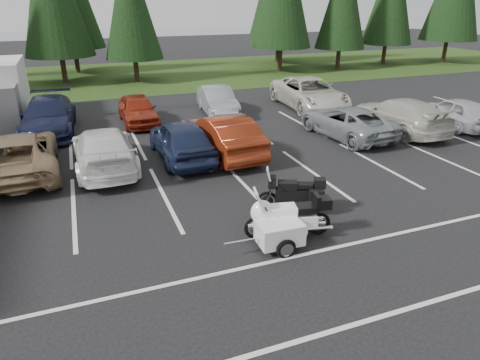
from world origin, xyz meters
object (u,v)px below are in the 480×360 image
(car_near_7, at_px, (399,115))
(car_near_5, at_px, (224,135))
(car_far_1, at_px, (48,116))
(car_far_3, at_px, (218,101))
(car_near_6, at_px, (346,122))
(car_far_2, at_px, (138,110))
(car_near_2, at_px, (19,154))
(car_far_4, at_px, (310,93))
(cargo_trailer, at_px, (280,235))
(car_near_8, at_px, (456,112))
(car_near_3, at_px, (104,149))
(touring_motorcycle, at_px, (288,213))
(car_near_4, at_px, (181,140))
(adventure_motorcycle, at_px, (293,190))

(car_near_7, bearing_deg, car_near_5, -0.53)
(car_far_1, height_order, car_far_3, car_far_1)
(car_near_6, xyz_separation_m, car_far_2, (-8.38, 5.53, 0.01))
(car_near_2, relative_size, car_far_4, 0.90)
(cargo_trailer, bearing_deg, car_near_8, 30.83)
(car_far_1, distance_m, car_far_3, 8.35)
(car_near_3, xyz_separation_m, car_near_7, (13.18, 0.04, 0.03))
(car_near_3, bearing_deg, car_near_2, -9.49)
(car_near_8, distance_m, cargo_trailer, 14.42)
(car_near_7, height_order, touring_motorcycle, car_near_7)
(car_far_2, bearing_deg, car_near_6, -33.74)
(car_far_4, distance_m, cargo_trailer, 15.03)
(car_near_3, distance_m, car_near_4, 2.86)
(car_far_1, bearing_deg, car_far_2, 5.87)
(car_far_1, bearing_deg, car_near_5, -37.45)
(car_near_6, height_order, car_far_2, car_far_2)
(car_far_1, height_order, touring_motorcycle, car_far_1)
(car_near_4, distance_m, car_far_1, 7.38)
(car_near_2, xyz_separation_m, car_far_1, (0.82, 5.06, 0.04))
(car_near_8, bearing_deg, car_near_3, 4.07)
(car_near_8, height_order, cargo_trailer, car_near_8)
(car_near_7, bearing_deg, cargo_trailer, 35.54)
(adventure_motorcycle, bearing_deg, cargo_trailer, -102.24)
(car_near_4, bearing_deg, cargo_trailer, 94.91)
(cargo_trailer, bearing_deg, car_near_5, 84.59)
(car_far_1, xyz_separation_m, touring_motorcycle, (6.03, -12.29, -0.09))
(car_far_4, bearing_deg, car_far_2, -177.77)
(car_near_2, height_order, cargo_trailer, car_near_2)
(car_near_2, height_order, car_far_4, car_far_4)
(car_near_3, height_order, car_near_6, car_near_3)
(car_far_4, relative_size, adventure_motorcycle, 2.65)
(car_near_8, relative_size, car_far_4, 0.70)
(car_near_4, distance_m, car_far_3, 7.05)
(car_near_2, xyz_separation_m, car_near_8, (19.07, -0.80, -0.03))
(car_far_1, bearing_deg, car_near_2, -95.99)
(car_near_4, bearing_deg, car_near_6, -179.25)
(car_near_2, distance_m, car_far_3, 10.75)
(car_near_2, height_order, car_near_4, car_near_4)
(car_near_6, distance_m, car_far_2, 10.03)
(car_near_2, height_order, car_far_3, car_near_2)
(car_near_8, xyz_separation_m, adventure_motorcycle, (-11.46, -5.20, -0.03))
(car_near_7, xyz_separation_m, car_far_4, (-1.62, 5.47, 0.06))
(car_near_2, bearing_deg, cargo_trailer, 127.21)
(car_near_6, xyz_separation_m, car_near_8, (5.82, -0.52, 0.03))
(car_near_8, xyz_separation_m, car_far_1, (-18.26, 5.86, 0.07))
(car_far_4, xyz_separation_m, adventure_motorcycle, (-6.77, -11.05, -0.14))
(car_far_1, height_order, cargo_trailer, car_far_1)
(car_near_4, height_order, adventure_motorcycle, car_near_4)
(car_far_1, bearing_deg, car_near_3, -66.86)
(car_near_2, relative_size, car_near_6, 1.09)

